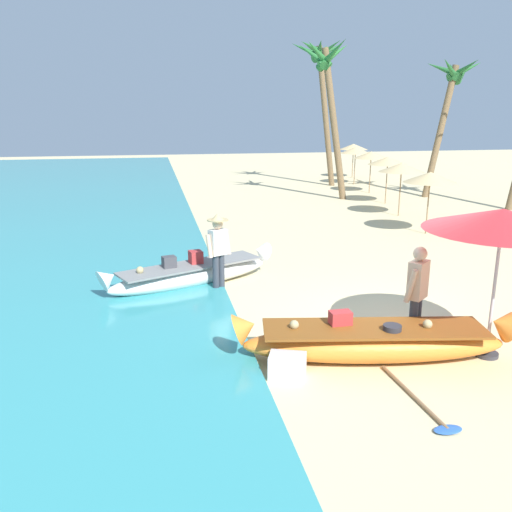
{
  "coord_description": "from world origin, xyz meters",
  "views": [
    {
      "loc": [
        -4.12,
        -8.33,
        3.69
      ],
      "look_at": [
        -2.14,
        1.79,
        0.9
      ],
      "focal_mm": 37.69,
      "sensor_mm": 36.0,
      "label": 1
    }
  ],
  "objects_px": {
    "palm_tree_tall_inland": "(321,68)",
    "cooler_box": "(287,366)",
    "person_vendor_hatted": "(218,247)",
    "paddle": "(423,406)",
    "patio_umbrella_large": "(503,220)",
    "person_tourist_customer": "(417,290)",
    "palm_tree_far_behind": "(451,89)",
    "palm_tree_mid_cluster": "(328,78)",
    "boat_orange_foreground": "(373,342)",
    "boat_white_midground": "(191,274)"
  },
  "relations": [
    {
      "from": "palm_tree_mid_cluster",
      "to": "cooler_box",
      "type": "distance_m",
      "value": 16.91
    },
    {
      "from": "paddle",
      "to": "palm_tree_mid_cluster",
      "type": "bearing_deg",
      "value": 76.32
    },
    {
      "from": "palm_tree_far_behind",
      "to": "cooler_box",
      "type": "bearing_deg",
      "value": -125.93
    },
    {
      "from": "patio_umbrella_large",
      "to": "palm_tree_far_behind",
      "type": "distance_m",
      "value": 17.09
    },
    {
      "from": "palm_tree_far_behind",
      "to": "paddle",
      "type": "relative_size",
      "value": 3.34
    },
    {
      "from": "palm_tree_tall_inland",
      "to": "paddle",
      "type": "xyz_separation_m",
      "value": [
        -5.03,
        -20.67,
        -5.68
      ]
    },
    {
      "from": "boat_white_midground",
      "to": "person_vendor_hatted",
      "type": "bearing_deg",
      "value": -39.05
    },
    {
      "from": "person_tourist_customer",
      "to": "paddle",
      "type": "relative_size",
      "value": 0.93
    },
    {
      "from": "paddle",
      "to": "boat_white_midground",
      "type": "bearing_deg",
      "value": 114.54
    },
    {
      "from": "palm_tree_far_behind",
      "to": "person_tourist_customer",
      "type": "bearing_deg",
      "value": -120.99
    },
    {
      "from": "person_vendor_hatted",
      "to": "boat_white_midground",
      "type": "bearing_deg",
      "value": 140.95
    },
    {
      "from": "palm_tree_tall_inland",
      "to": "palm_tree_mid_cluster",
      "type": "height_order",
      "value": "palm_tree_tall_inland"
    },
    {
      "from": "boat_white_midground",
      "to": "patio_umbrella_large",
      "type": "height_order",
      "value": "patio_umbrella_large"
    },
    {
      "from": "person_vendor_hatted",
      "to": "patio_umbrella_large",
      "type": "relative_size",
      "value": 0.72
    },
    {
      "from": "palm_tree_tall_inland",
      "to": "cooler_box",
      "type": "bearing_deg",
      "value": -108.51
    },
    {
      "from": "palm_tree_far_behind",
      "to": "paddle",
      "type": "bearing_deg",
      "value": -120.14
    },
    {
      "from": "person_vendor_hatted",
      "to": "cooler_box",
      "type": "bearing_deg",
      "value": -83.08
    },
    {
      "from": "palm_tree_mid_cluster",
      "to": "boat_orange_foreground",
      "type": "bearing_deg",
      "value": -105.28
    },
    {
      "from": "palm_tree_tall_inland",
      "to": "patio_umbrella_large",
      "type": "bearing_deg",
      "value": -99.7
    },
    {
      "from": "boat_orange_foreground",
      "to": "palm_tree_tall_inland",
      "type": "relative_size",
      "value": 0.62
    },
    {
      "from": "cooler_box",
      "to": "paddle",
      "type": "relative_size",
      "value": 0.29
    },
    {
      "from": "cooler_box",
      "to": "patio_umbrella_large",
      "type": "bearing_deg",
      "value": 21.63
    },
    {
      "from": "person_vendor_hatted",
      "to": "cooler_box",
      "type": "distance_m",
      "value": 4.08
    },
    {
      "from": "person_vendor_hatted",
      "to": "cooler_box",
      "type": "relative_size",
      "value": 3.2
    },
    {
      "from": "boat_orange_foreground",
      "to": "cooler_box",
      "type": "relative_size",
      "value": 8.32
    },
    {
      "from": "palm_tree_mid_cluster",
      "to": "paddle",
      "type": "distance_m",
      "value": 17.58
    },
    {
      "from": "patio_umbrella_large",
      "to": "palm_tree_tall_inland",
      "type": "distance_m",
      "value": 20.05
    },
    {
      "from": "palm_tree_mid_cluster",
      "to": "patio_umbrella_large",
      "type": "bearing_deg",
      "value": -98.57
    },
    {
      "from": "patio_umbrella_large",
      "to": "palm_tree_far_behind",
      "type": "xyz_separation_m",
      "value": [
        7.73,
        15.03,
        2.46
      ]
    },
    {
      "from": "cooler_box",
      "to": "person_vendor_hatted",
      "type": "bearing_deg",
      "value": 117.24
    },
    {
      "from": "palm_tree_mid_cluster",
      "to": "cooler_box",
      "type": "xyz_separation_m",
      "value": [
        -5.5,
        -15.24,
        -4.83
      ]
    },
    {
      "from": "cooler_box",
      "to": "palm_tree_tall_inland",
      "type": "bearing_deg",
      "value": 91.81
    },
    {
      "from": "boat_white_midground",
      "to": "boat_orange_foreground",
      "type": "bearing_deg",
      "value": -59.39
    },
    {
      "from": "boat_orange_foreground",
      "to": "palm_tree_far_behind",
      "type": "distance_m",
      "value": 18.14
    },
    {
      "from": "boat_orange_foreground",
      "to": "boat_white_midground",
      "type": "distance_m",
      "value": 4.8
    },
    {
      "from": "boat_white_midground",
      "to": "palm_tree_tall_inland",
      "type": "distance_m",
      "value": 17.75
    },
    {
      "from": "paddle",
      "to": "person_vendor_hatted",
      "type": "bearing_deg",
      "value": 111.27
    },
    {
      "from": "boat_white_midground",
      "to": "paddle",
      "type": "bearing_deg",
      "value": -65.46
    },
    {
      "from": "patio_umbrella_large",
      "to": "palm_tree_tall_inland",
      "type": "relative_size",
      "value": 0.33
    },
    {
      "from": "boat_orange_foreground",
      "to": "person_vendor_hatted",
      "type": "relative_size",
      "value": 2.6
    },
    {
      "from": "boat_orange_foreground",
      "to": "person_vendor_hatted",
      "type": "bearing_deg",
      "value": 117.23
    },
    {
      "from": "person_tourist_customer",
      "to": "person_vendor_hatted",
      "type": "bearing_deg",
      "value": 130.33
    },
    {
      "from": "boat_orange_foreground",
      "to": "palm_tree_mid_cluster",
      "type": "distance_m",
      "value": 16.2
    },
    {
      "from": "person_tourist_customer",
      "to": "palm_tree_mid_cluster",
      "type": "bearing_deg",
      "value": 77.58
    },
    {
      "from": "boat_orange_foreground",
      "to": "palm_tree_mid_cluster",
      "type": "relative_size",
      "value": 0.67
    },
    {
      "from": "boat_white_midground",
      "to": "palm_tree_mid_cluster",
      "type": "distance_m",
      "value": 13.49
    },
    {
      "from": "boat_white_midground",
      "to": "patio_umbrella_large",
      "type": "bearing_deg",
      "value": -45.68
    },
    {
      "from": "person_vendor_hatted",
      "to": "palm_tree_tall_inland",
      "type": "distance_m",
      "value": 17.71
    },
    {
      "from": "palm_tree_tall_inland",
      "to": "boat_orange_foreground",
      "type": "bearing_deg",
      "value": -104.91
    },
    {
      "from": "patio_umbrella_large",
      "to": "paddle",
      "type": "height_order",
      "value": "patio_umbrella_large"
    }
  ]
}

